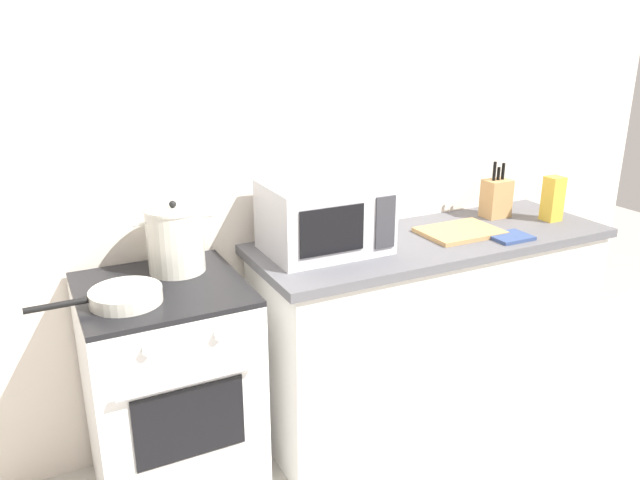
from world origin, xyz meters
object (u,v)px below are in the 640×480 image
Objects in this scene: stove at (170,394)px; oven_mitt at (510,237)px; pasta_box at (553,199)px; knife_block at (496,198)px; microwave at (325,217)px; cutting_board at (460,232)px; stock_pot at (175,239)px; frying_pan at (124,296)px.

oven_mitt is (1.54, -0.16, 0.47)m from stove.
knife_block is at bearing 140.51° from pasta_box.
knife_block is 0.27m from pasta_box.
stove is 0.95m from microwave.
knife_block is at bearing 60.01° from oven_mitt.
stock_pot is at bearing 174.31° from cutting_board.
frying_pan reaches higher than cutting_board.
stove is 4.18× the size of pasta_box.
microwave is at bearing 173.28° from cutting_board.
pasta_box is (0.21, -0.17, 0.01)m from knife_block.
microwave is at bearing 174.86° from pasta_box.
stove is 2.56× the size of cutting_board.
knife_block is 1.58× the size of oven_mitt.
knife_block reaches higher than pasta_box.
microwave is (0.72, 0.08, 0.61)m from stove.
microwave is at bearing 163.84° from oven_mitt.
microwave reaches higher than stock_pot.
pasta_box reaches higher than frying_pan.
stock_pot is (0.10, 0.13, 0.59)m from stove.
cutting_board is 1.64× the size of pasta_box.
knife_block is (1.71, 0.14, 0.56)m from stove.
stove is at bearing -126.90° from stock_pot.
stock_pot is 0.85× the size of cutting_board.
pasta_box is at bearing -39.49° from knife_block.
knife_block reaches higher than stove.
pasta_box is (0.54, -0.03, 0.10)m from cutting_board.
oven_mitt reaches higher than stove.
stock_pot reaches higher than oven_mitt.
cutting_board reaches higher than oven_mitt.
stock_pot is at bearing 42.00° from frying_pan.
cutting_board is at bearing 0.05° from stove.
stove is 1.46m from cutting_board.
knife_block is (0.99, 0.06, -0.05)m from microwave.
microwave is at bearing 10.97° from frying_pan.
stove is 1.81m from knife_block.
stove is 3.24× the size of knife_block.
microwave is at bearing -4.58° from stock_pot.
oven_mitt is at bearing -119.99° from knife_block.
stock_pot is 1.08× the size of knife_block.
microwave is at bearing 6.28° from stove.
knife_block is 1.29× the size of pasta_box.
cutting_board is (1.29, -0.13, -0.12)m from stock_pot.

